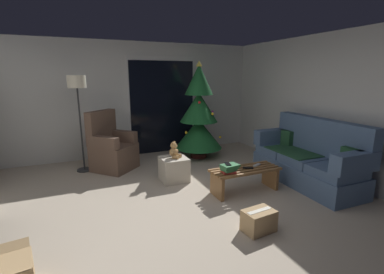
% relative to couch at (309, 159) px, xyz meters
% --- Properties ---
extents(ground_plane, '(7.00, 7.00, 0.00)m').
position_rel_couch_xyz_m(ground_plane, '(-2.32, -0.17, -0.40)').
color(ground_plane, '#B2A38E').
extents(wall_back, '(5.72, 0.12, 2.50)m').
position_rel_couch_xyz_m(wall_back, '(-2.32, 2.89, 0.85)').
color(wall_back, silver).
rests_on(wall_back, ground).
extents(wall_right, '(0.12, 6.00, 2.50)m').
position_rel_couch_xyz_m(wall_right, '(0.54, -0.17, 0.85)').
color(wall_right, silver).
rests_on(wall_right, ground).
extents(patio_door_frame, '(1.60, 0.02, 2.20)m').
position_rel_couch_xyz_m(patio_door_frame, '(-1.68, 2.82, 0.70)').
color(patio_door_frame, silver).
rests_on(patio_door_frame, ground).
extents(patio_door_glass, '(1.50, 0.02, 2.10)m').
position_rel_couch_xyz_m(patio_door_glass, '(-1.68, 2.80, 0.65)').
color(patio_door_glass, black).
rests_on(patio_door_glass, ground).
extents(couch, '(0.82, 1.96, 1.08)m').
position_rel_couch_xyz_m(couch, '(0.00, 0.00, 0.00)').
color(couch, slate).
rests_on(couch, ground).
extents(coffee_table, '(1.10, 0.40, 0.38)m').
position_rel_couch_xyz_m(coffee_table, '(-1.21, 0.08, -0.14)').
color(coffee_table, olive).
rests_on(coffee_table, ground).
extents(remote_black, '(0.16, 0.11, 0.02)m').
position_rel_couch_xyz_m(remote_black, '(-1.18, 0.06, -0.01)').
color(remote_black, black).
rests_on(remote_black, coffee_table).
extents(remote_silver, '(0.16, 0.10, 0.02)m').
position_rel_couch_xyz_m(remote_silver, '(-0.97, 0.12, -0.01)').
color(remote_silver, '#ADADB2').
rests_on(remote_silver, coffee_table).
extents(book_stack, '(0.27, 0.21, 0.13)m').
position_rel_couch_xyz_m(book_stack, '(-1.54, 0.02, 0.05)').
color(book_stack, '#A32D28').
rests_on(book_stack, coffee_table).
extents(cell_phone, '(0.10, 0.16, 0.01)m').
position_rel_couch_xyz_m(cell_phone, '(-1.56, 0.04, 0.12)').
color(cell_phone, black).
rests_on(cell_phone, book_stack).
extents(christmas_tree, '(1.02, 1.02, 2.08)m').
position_rel_couch_xyz_m(christmas_tree, '(-1.11, 2.04, 0.52)').
color(christmas_tree, '#4C1E19').
rests_on(christmas_tree, ground).
extents(armchair, '(0.97, 0.97, 1.13)m').
position_rel_couch_xyz_m(armchair, '(-2.97, 1.99, 0.00)').
color(armchair, brown).
rests_on(armchair, ground).
extents(floor_lamp, '(0.32, 0.32, 1.78)m').
position_rel_couch_xyz_m(floor_lamp, '(-3.48, 2.11, 1.11)').
color(floor_lamp, '#2D2D30').
rests_on(floor_lamp, ground).
extents(ottoman, '(0.44, 0.44, 0.41)m').
position_rel_couch_xyz_m(ottoman, '(-2.07, 0.96, -0.20)').
color(ottoman, beige).
rests_on(ottoman, ground).
extents(teddy_bear_honey, '(0.21, 0.21, 0.29)m').
position_rel_couch_xyz_m(teddy_bear_honey, '(-2.06, 0.95, 0.13)').
color(teddy_bear_honey, tan).
rests_on(teddy_bear_honey, ottoman).
extents(cardboard_box_taped_mid_floor, '(0.39, 0.28, 0.26)m').
position_rel_couch_xyz_m(cardboard_box_taped_mid_floor, '(-1.69, -0.91, -0.27)').
color(cardboard_box_taped_mid_floor, tan).
rests_on(cardboard_box_taped_mid_floor, ground).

